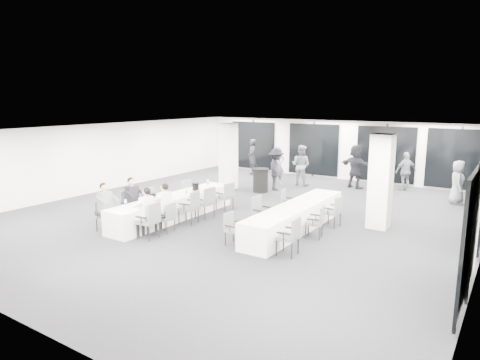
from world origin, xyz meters
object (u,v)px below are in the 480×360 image
Objects in this scene: chair_main_right_fourth at (207,201)px; standing_guest_b at (301,163)px; chair_side_right_mid at (317,220)px; standing_guest_f at (356,164)px; chair_main_left_near at (104,214)px; chair_side_left_far at (287,202)px; standing_guest_h at (382,192)px; banquet_table_main at (174,207)px; chair_side_left_mid at (261,211)px; standing_guest_a at (278,163)px; chair_main_left_mid at (151,200)px; chair_main_right_second at (168,216)px; ice_bucket_far at (196,187)px; ice_bucket_near at (152,197)px; chair_main_left_far at (188,191)px; chair_side_left_near at (233,227)px; chair_side_right_near at (291,234)px; standing_guest_g at (252,155)px; cocktail_table at (261,180)px; chair_main_right_mid at (191,205)px; standing_guest_e at (458,180)px; chair_main_left_fourth at (168,196)px; chair_side_right_far at (334,210)px; chair_main_left_second at (130,204)px; standing_guest_c at (276,167)px; chair_main_right_far at (226,195)px; chair_main_right_near at (150,218)px; standing_guest_d at (406,169)px.

standing_guest_b is (0.19, 6.60, 0.44)m from chair_main_right_fourth.
standing_guest_f reaches higher than chair_side_right_mid.
chair_side_left_far is at bearing 150.04° from chair_main_left_near.
standing_guest_h is (2.30, -4.31, -0.19)m from standing_guest_f.
chair_side_left_far reaches higher than banquet_table_main.
standing_guest_a reaches higher than chair_side_left_mid.
standing_guest_a is at bearing -174.06° from chair_main_left_mid.
chair_main_right_second is (1.65, -1.00, -0.04)m from chair_main_left_mid.
standing_guest_h is 6.08m from ice_bucket_far.
chair_main_left_mid is at bearing 136.84° from ice_bucket_near.
chair_main_left_far reaches higher than chair_side_left_near.
chair_side_right_near is (5.46, 1.16, 0.04)m from chair_main_left_near.
standing_guest_g reaches higher than banquet_table_main.
standing_guest_b reaches higher than chair_main_right_second.
chair_main_right_fourth reaches higher than chair_side_left_mid.
cocktail_table reaches higher than chair_main_left_near.
chair_side_left_far is at bearing -98.75° from standing_guest_a.
chair_main_left_far is 3.41× the size of ice_bucket_far.
standing_guest_a is at bearing -155.72° from chair_side_left_mid.
standing_guest_e is (6.47, 7.35, 0.32)m from chair_main_right_mid.
chair_main_left_fourth is 0.96× the size of chair_side_right_far.
chair_main_left_far is at bearing -175.21° from chair_main_left_second.
chair_side_right_mid is at bearing 178.63° from standing_guest_c.
chair_main_left_mid is 0.80m from chair_main_left_fourth.
chair_main_left_second is 0.99× the size of chair_side_left_mid.
chair_main_right_far is at bearing -121.82° from standing_guest_a.
cocktail_table and chair_main_right_far have the same top height.
chair_main_left_near is 1.46m from ice_bucket_near.
chair_side_left_mid is 1.68m from chair_side_right_mid.
standing_guest_b reaches higher than chair_main_right_far.
chair_side_left_near is 0.92× the size of chair_side_right_far.
standing_guest_c is at bearing -155.94° from chair_side_left_mid.
standing_guest_h is (4.74, 4.82, 0.38)m from chair_main_right_second.
chair_side_left_mid is at bearing 74.14° from chair_main_left_fourth.
ice_bucket_near is (-0.86, 0.26, 0.38)m from chair_main_right_second.
standing_guest_b is 1.12× the size of standing_guest_e.
standing_guest_c is at bearing -159.95° from chair_side_left_far.
chair_side_left_mid is (2.12, 2.34, -0.01)m from chair_main_right_near.
chair_main_right_second is at bearing -16.88° from ice_bucket_near.
chair_side_right_near is at bearing -0.06° from ice_bucket_near.
chair_main_right_second is at bearing -174.28° from chair_main_right_fourth.
standing_guest_f is at bearing 5.84° from chair_side_right_near.
chair_main_left_second is 2.75m from chair_main_left_far.
standing_guest_b is at bearing -18.51° from standing_guest_a.
chair_main_right_fourth is at bearing -123.30° from standing_guest_a.
standing_guest_h is (6.40, 4.70, 0.30)m from chair_main_left_second.
standing_guest_d is at bearing 58.92° from banquet_table_main.
chair_main_left_mid reaches higher than chair_side_left_far.
standing_guest_b is (-3.61, 8.15, 0.47)m from chair_side_right_near.
chair_main_right_second is 0.47× the size of standing_guest_e.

